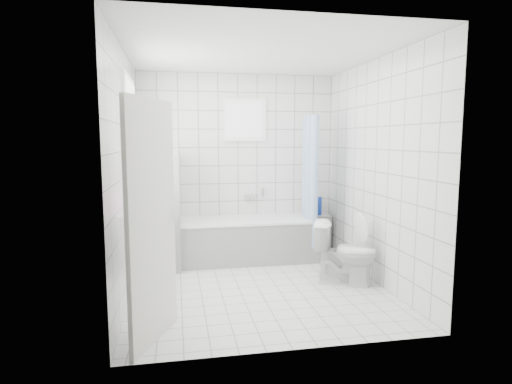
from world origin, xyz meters
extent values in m
plane|color=white|center=(0.00, 0.00, 0.00)|extent=(3.00, 3.00, 0.00)
plane|color=white|center=(0.00, 0.00, 2.60)|extent=(3.00, 3.00, 0.00)
cube|color=white|center=(0.00, 1.50, 1.30)|extent=(2.80, 0.02, 2.60)
cube|color=white|center=(0.00, -1.50, 1.30)|extent=(2.80, 0.02, 2.60)
cube|color=white|center=(-1.40, 0.00, 1.30)|extent=(0.02, 3.00, 2.60)
cube|color=white|center=(1.40, 0.00, 1.30)|extent=(0.02, 3.00, 2.60)
cube|color=white|center=(-1.35, 0.30, 1.60)|extent=(0.01, 0.90, 1.40)
cube|color=white|center=(0.10, 1.46, 1.95)|extent=(0.50, 0.01, 0.50)
cube|color=white|center=(-1.31, 0.30, 0.86)|extent=(0.18, 1.02, 0.08)
cube|color=silver|center=(-1.09, -1.11, 1.00)|extent=(0.36, 0.75, 2.00)
cube|color=white|center=(0.08, 1.12, 0.28)|extent=(1.85, 0.75, 0.55)
cube|color=white|center=(0.08, 1.12, 0.57)|extent=(1.87, 0.77, 0.03)
cube|color=white|center=(-0.92, 1.07, 0.75)|extent=(0.15, 0.85, 1.50)
cube|color=white|center=(1.16, 1.38, 0.28)|extent=(0.40, 0.24, 0.55)
imported|color=white|center=(1.03, -0.06, 0.36)|extent=(0.82, 0.66, 0.73)
cylinder|color=silver|center=(0.95, 1.10, 2.00)|extent=(0.02, 0.80, 0.02)
cube|color=silver|center=(0.18, 1.46, 0.85)|extent=(0.18, 0.06, 0.06)
imported|color=silver|center=(-1.30, 0.46, 1.05)|extent=(0.17, 0.16, 0.31)
imported|color=#B55A9C|center=(-1.30, 0.62, 0.99)|extent=(0.11, 0.11, 0.18)
imported|color=#F860B9|center=(-1.30, -0.03, 1.05)|extent=(0.12, 0.12, 0.30)
imported|color=white|center=(-1.30, 0.23, 0.99)|extent=(0.18, 0.18, 0.17)
cylinder|color=#163BB7|center=(1.21, 1.38, 0.69)|extent=(0.06, 0.06, 0.28)
cylinder|color=red|center=(1.09, 1.39, 0.67)|extent=(0.06, 0.06, 0.24)
cylinder|color=#178C36|center=(1.08, 1.29, 0.67)|extent=(0.06, 0.06, 0.24)
camera|label=1|loc=(-0.89, -4.63, 1.67)|focal=30.00mm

